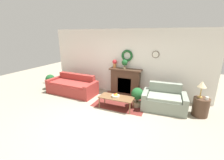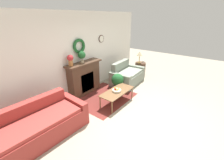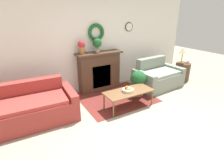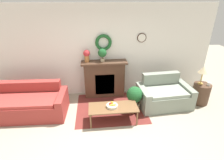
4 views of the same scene
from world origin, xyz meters
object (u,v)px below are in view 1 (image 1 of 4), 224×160
at_px(fruit_bowl, 116,96).
at_px(potted_plant_on_mantel, 125,63).
at_px(table_lamp, 202,85).
at_px(vase_on_mantel_left, 115,63).
at_px(coffee_table, 116,98).
at_px(fireplace, 125,82).
at_px(loveseat_right, 164,101).
at_px(couch_left, 73,87).
at_px(potted_plant_floor_by_couch, 50,80).
at_px(side_table_by_loveseat, 201,107).
at_px(mug, 207,98).
at_px(potted_plant_floor_by_loveseat, 137,96).

distance_m(fruit_bowl, potted_plant_on_mantel, 1.60).
bearing_deg(table_lamp, vase_on_mantel_left, 167.49).
height_order(coffee_table, table_lamp, table_lamp).
distance_m(fireplace, loveseat_right, 1.80).
bearing_deg(fireplace, couch_left, -160.16).
bearing_deg(fireplace, vase_on_mantel_left, 179.37).
relative_size(loveseat_right, table_lamp, 2.83).
xyz_separation_m(fruit_bowl, table_lamp, (2.58, 0.62, 0.54)).
distance_m(loveseat_right, fruit_bowl, 1.66).
bearing_deg(potted_plant_floor_by_couch, fruit_bowl, -9.72).
xyz_separation_m(fruit_bowl, vase_on_mantel_left, (-0.58, 1.33, 0.87)).
bearing_deg(side_table_by_loveseat, couch_left, -179.63).
bearing_deg(vase_on_mantel_left, coffee_table, -65.35).
bearing_deg(vase_on_mantel_left, mug, -14.03).
xyz_separation_m(side_table_by_loveseat, potted_plant_floor_by_loveseat, (-1.99, -0.15, 0.11)).
bearing_deg(table_lamp, mug, -38.16).
distance_m(side_table_by_loveseat, potted_plant_floor_by_loveseat, 2.00).
distance_m(table_lamp, mug, 0.42).
relative_size(couch_left, potted_plant_on_mantel, 5.70).
xyz_separation_m(coffee_table, vase_on_mantel_left, (-0.61, 1.33, 0.94)).
bearing_deg(side_table_by_loveseat, coffee_table, -167.52).
bearing_deg(side_table_by_loveseat, table_lamp, 141.34).
bearing_deg(potted_plant_floor_by_loveseat, fruit_bowl, -146.50).
height_order(fireplace, couch_left, fireplace).
bearing_deg(mug, potted_plant_floor_by_loveseat, -178.29).
bearing_deg(table_lamp, coffee_table, -166.23).
bearing_deg(mug, coffee_table, -169.67).
relative_size(coffee_table, vase_on_mantel_left, 3.39).
relative_size(fruit_bowl, potted_plant_floor_by_couch, 0.40).
xyz_separation_m(mug, potted_plant_floor_by_couch, (-6.28, 0.11, -0.22)).
xyz_separation_m(coffee_table, potted_plant_floor_by_loveseat, (0.62, 0.43, 0.02)).
distance_m(loveseat_right, potted_plant_floor_by_couch, 5.07).
xyz_separation_m(fireplace, fruit_bowl, (0.09, -1.32, -0.11)).
bearing_deg(loveseat_right, fireplace, 152.48).
distance_m(loveseat_right, side_table_by_loveseat, 1.10).
relative_size(coffee_table, potted_plant_on_mantel, 3.09).
xyz_separation_m(mug, vase_on_mantel_left, (-3.33, 0.83, 0.68)).
bearing_deg(side_table_by_loveseat, potted_plant_on_mantel, 165.30).
bearing_deg(fireplace, potted_plant_floor_by_couch, -168.27).
relative_size(loveseat_right, mug, 15.38).
bearing_deg(coffee_table, fruit_bowl, 177.00).
bearing_deg(potted_plant_floor_by_loveseat, mug, 1.71).
bearing_deg(mug, vase_on_mantel_left, 165.97).
distance_m(coffee_table, potted_plant_on_mantel, 1.64).
relative_size(side_table_by_loveseat, potted_plant_on_mantel, 1.55).
relative_size(loveseat_right, potted_plant_floor_by_loveseat, 2.13).
relative_size(potted_plant_floor_by_couch, potted_plant_floor_by_loveseat, 1.00).
distance_m(fireplace, mug, 2.96).
xyz_separation_m(potted_plant_on_mantel, potted_plant_floor_by_couch, (-3.40, -0.70, -0.94)).
relative_size(coffee_table, side_table_by_loveseat, 1.99).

